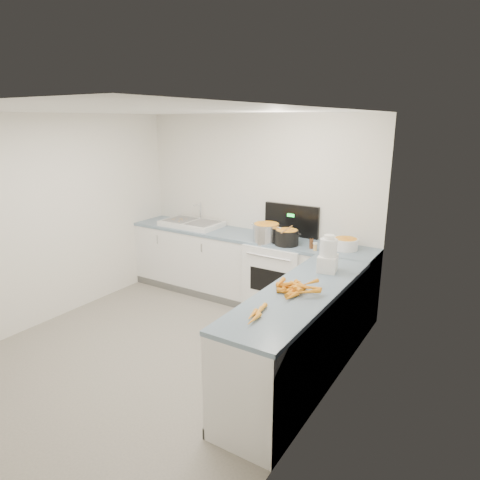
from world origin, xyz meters
The scene contains 19 objects.
floor centered at (0.00, 0.00, 0.00)m, with size 3.50×4.00×0.00m, color gray, non-canonical shape.
ceiling centered at (0.00, 0.00, 2.50)m, with size 3.50×4.00×0.00m, color white, non-canonical shape.
wall_back centered at (0.00, 2.00, 1.25)m, with size 3.50×2.50×0.00m, color white, non-canonical shape.
wall_left centered at (-1.75, 0.00, 1.25)m, with size 4.00×2.50×0.00m, color white, non-canonical shape.
wall_right centered at (1.75, 0.00, 1.25)m, with size 4.00×2.50×0.00m, color white, non-canonical shape.
counter_back centered at (0.00, 1.70, 0.47)m, with size 3.50×0.62×0.94m.
counter_right centered at (1.45, 0.30, 0.47)m, with size 0.62×2.20×0.94m.
stove centered at (0.55, 1.69, 0.47)m, with size 0.76×0.65×1.36m.
sink centered at (-0.90, 1.70, 0.98)m, with size 0.86×0.52×0.31m.
steel_pot centered at (0.40, 1.56, 1.04)m, with size 0.34×0.34×0.25m, color silver.
black_pot centered at (0.69, 1.55, 1.02)m, with size 0.29×0.29×0.21m, color black.
wooden_spoon centered at (0.69, 1.55, 1.14)m, with size 0.02×0.02×0.39m, color #AD7A47.
mixing_bowl centered at (1.37, 1.75, 1.01)m, with size 0.29×0.29×0.13m, color white.
extract_bottle centered at (1.01, 1.57, 1.00)m, with size 0.05×0.05×0.12m, color #593319.
spice_jar centered at (1.08, 1.52, 0.98)m, with size 0.04×0.04×0.08m, color #E5B266.
food_processor centered at (1.46, 0.92, 1.10)m, with size 0.22×0.26×0.38m.
carrot_pile centered at (1.41, 0.24, 0.98)m, with size 0.43×0.47×0.09m.
peeled_carrots centered at (1.37, -0.37, 0.96)m, with size 0.10×0.38×0.04m.
peelings centered at (-1.08, 1.67, 1.02)m, with size 0.23×0.27×0.01m.
Camera 1 is at (2.88, -3.02, 2.41)m, focal length 32.00 mm.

